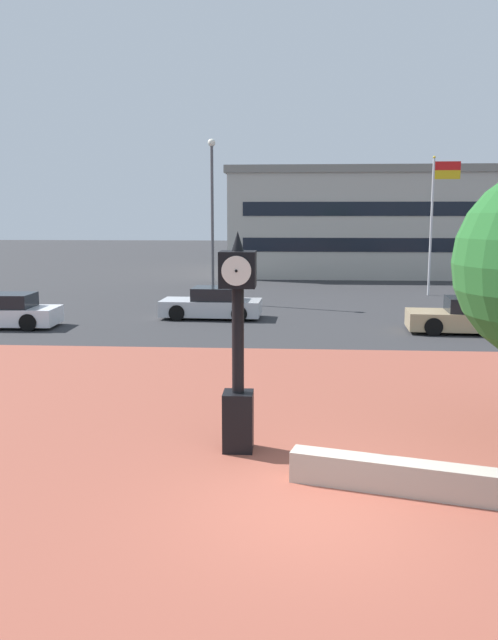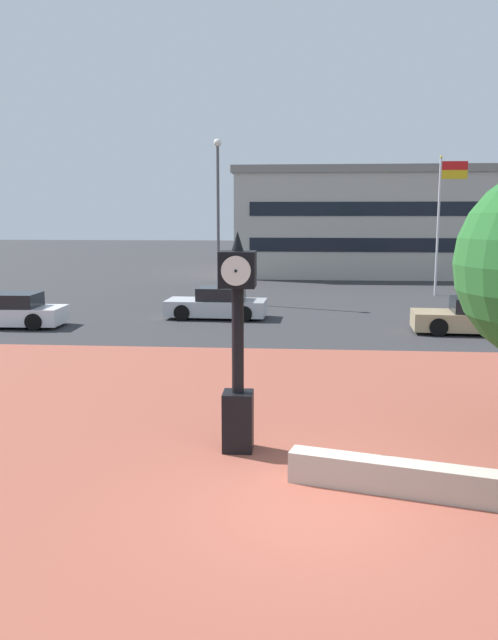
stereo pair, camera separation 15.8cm
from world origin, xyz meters
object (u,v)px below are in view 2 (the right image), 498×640
car_street_mid (217,304)px  street_lamp_post (218,206)px  car_street_far (475,317)px  civic_building (381,222)px  street_clock (238,349)px  car_street_distant (9,312)px  flagpole_primary (441,214)px

car_street_mid → street_lamp_post: 6.23m
car_street_far → civic_building: size_ratio=0.21×
car_street_mid → civic_building: bearing=-20.1°
street_clock → car_street_distant: 15.89m
car_street_distant → car_street_mid: bearing=-72.2°
flagpole_primary → car_street_far: bearing=-94.9°
civic_building → car_street_distant: bearing=-123.4°
street_clock → car_street_distant: size_ratio=0.92×
street_clock → street_lamp_post: street_lamp_post is taller
car_street_far → car_street_mid: bearing=77.9°
flagpole_primary → car_street_mid: bearing=-141.4°
car_street_mid → flagpole_primary: (10.62, 8.47, 3.66)m
street_lamp_post → street_clock: bearing=-81.6°
car_street_far → flagpole_primary: size_ratio=0.61×
car_street_far → car_street_distant: (-17.29, -0.03, -0.00)m
street_clock → car_street_distant: (-9.95, 12.32, -1.29)m
car_street_far → car_street_distant: same height
street_lamp_post → civic_building: bearing=61.6°
street_clock → flagpole_primary: 25.04m
car_street_mid → car_street_distant: 8.09m
car_street_distant → street_lamp_post: (7.06, 7.42, 4.06)m
car_street_distant → street_lamp_post: street_lamp_post is taller
car_street_far → street_lamp_post: (-10.23, 7.39, 4.06)m
car_street_distant → flagpole_primary: bearing=-60.3°
flagpole_primary → civic_building: bearing=95.4°
flagpole_primary → car_street_distant: bearing=-148.5°
car_street_far → flagpole_primary: flagpole_primary is taller
flagpole_primary → street_lamp_post: size_ratio=0.93×
street_clock → car_street_far: bearing=58.7°
car_street_far → car_street_distant: size_ratio=1.04×
car_street_far → street_lamp_post: bearing=57.6°
civic_building → street_lamp_post: bearing=-118.4°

